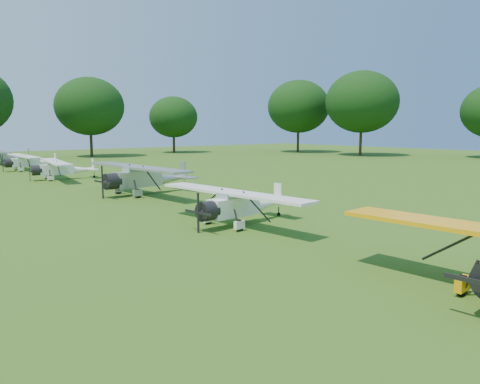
# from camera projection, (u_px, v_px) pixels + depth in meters

# --- Properties ---
(ground) EXTENTS (160.00, 160.00, 0.00)m
(ground) POSITION_uv_depth(u_px,v_px,m) (262.00, 230.00, 21.23)
(ground) COLOR #204812
(ground) RESTS_ON ground
(tree_belt) EXTENTS (137.36, 130.27, 14.52)m
(tree_belt) POSITION_uv_depth(u_px,v_px,m) (316.00, 56.00, 22.47)
(tree_belt) COLOR #312413
(tree_belt) RESTS_ON ground
(aircraft_3) EXTENTS (5.76, 9.17, 1.80)m
(aircraft_3) POSITION_uv_depth(u_px,v_px,m) (240.00, 203.00, 22.38)
(aircraft_3) COLOR white
(aircraft_3) RESTS_ON ground
(aircraft_4) EXTENTS (6.92, 11.03, 2.17)m
(aircraft_4) POSITION_uv_depth(u_px,v_px,m) (144.00, 176.00, 32.44)
(aircraft_4) COLOR #B5B6BA
(aircraft_4) RESTS_ON ground
(aircraft_5) EXTENTS (5.78, 9.17, 1.80)m
(aircraft_5) POSITION_uv_depth(u_px,v_px,m) (61.00, 168.00, 41.52)
(aircraft_5) COLOR white
(aircraft_5) RESTS_ON ground
(aircraft_6) EXTENTS (5.69, 9.03, 1.79)m
(aircraft_6) POSITION_uv_depth(u_px,v_px,m) (29.00, 161.00, 49.86)
(aircraft_6) COLOR white
(aircraft_6) RESTS_ON ground
(aircraft_7) EXTENTS (6.14, 9.78, 1.93)m
(aircraft_7) POSITION_uv_depth(u_px,v_px,m) (3.00, 156.00, 57.41)
(aircraft_7) COLOR #B5B6BA
(aircraft_7) RESTS_ON ground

